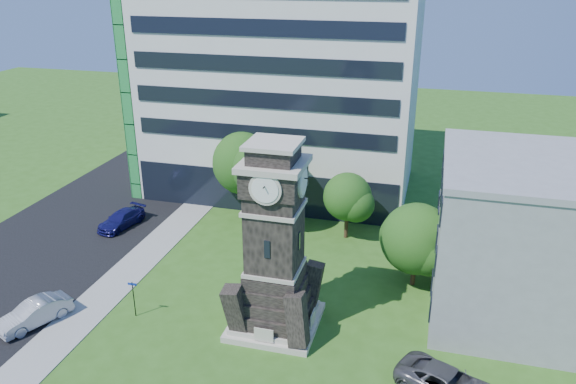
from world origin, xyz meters
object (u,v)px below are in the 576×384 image
(car_street_mid, at_px, (35,313))
(street_sign, at_px, (133,295))
(clock_tower, at_px, (275,251))
(car_street_north, at_px, (121,219))
(park_bench, at_px, (279,337))

(car_street_mid, xyz_separation_m, street_sign, (5.76, 2.42, 0.84))
(clock_tower, height_order, street_sign, clock_tower)
(car_street_north, distance_m, street_sign, 14.32)
(car_street_mid, distance_m, park_bench, 15.81)
(park_bench, bearing_deg, clock_tower, 113.24)
(clock_tower, relative_size, car_street_north, 2.55)
(car_street_mid, bearing_deg, car_street_north, 123.46)
(clock_tower, distance_m, car_street_mid, 16.03)
(car_street_mid, bearing_deg, park_bench, 32.44)
(car_street_mid, relative_size, car_street_north, 0.97)
(street_sign, bearing_deg, clock_tower, 6.83)
(car_street_north, relative_size, street_sign, 1.87)
(car_street_mid, distance_m, car_street_north, 14.44)
(clock_tower, xyz_separation_m, park_bench, (0.78, -1.77, -4.84))
(clock_tower, bearing_deg, park_bench, -66.13)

